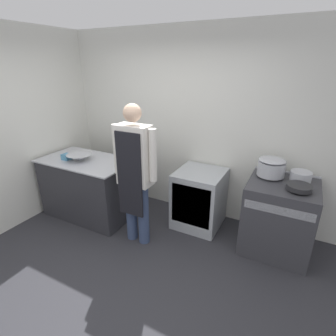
% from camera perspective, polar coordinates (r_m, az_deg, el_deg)
% --- Properties ---
extents(ground_plane, '(14.00, 14.00, 0.00)m').
position_cam_1_polar(ground_plane, '(3.18, -11.43, -22.46)').
color(ground_plane, '#2D2D33').
extents(wall_back, '(8.00, 0.05, 2.70)m').
position_cam_1_polar(wall_back, '(3.93, 3.74, 9.29)').
color(wall_back, silver).
rests_on(wall_back, ground_plane).
extents(wall_left, '(0.05, 8.00, 2.70)m').
position_cam_1_polar(wall_left, '(4.49, -24.50, 8.97)').
color(wall_left, silver).
rests_on(wall_left, ground_plane).
extents(prep_counter, '(1.36, 0.79, 0.89)m').
position_cam_1_polar(prep_counter, '(4.17, -16.73, -4.01)').
color(prep_counter, '#2D2D33').
rests_on(prep_counter, ground_plane).
extents(stove, '(0.78, 0.75, 0.92)m').
position_cam_1_polar(stove, '(3.53, 22.85, -9.76)').
color(stove, '#38383D').
rests_on(stove, ground_plane).
extents(fridge_unit, '(0.64, 0.66, 0.82)m').
position_cam_1_polar(fridge_unit, '(3.78, 6.80, -6.59)').
color(fridge_unit, '#A8ADB2').
rests_on(fridge_unit, ground_plane).
extents(person_cook, '(0.60, 0.24, 1.79)m').
position_cam_1_polar(person_cook, '(3.17, -7.25, -0.27)').
color(person_cook, '#38476B').
rests_on(person_cook, ground_plane).
extents(mixing_bowl, '(0.36, 0.36, 0.10)m').
position_cam_1_polar(mixing_bowl, '(3.98, -18.67, 2.19)').
color(mixing_bowl, '#B2B5BC').
rests_on(mixing_bowl, prep_counter).
extents(plastic_tub, '(0.11, 0.11, 0.08)m').
position_cam_1_polar(plastic_tub, '(4.10, -21.22, 2.30)').
color(plastic_tub, teal).
rests_on(plastic_tub, prep_counter).
extents(stock_pot, '(0.32, 0.32, 0.23)m').
position_cam_1_polar(stock_pot, '(3.41, 21.59, 0.27)').
color(stock_pot, '#B2B5BC').
rests_on(stock_pot, stove).
extents(saute_pan, '(0.27, 0.27, 0.05)m').
position_cam_1_polar(saute_pan, '(3.19, 26.65, -3.73)').
color(saute_pan, '#262628').
rests_on(saute_pan, stove).
extents(sauce_pot, '(0.24, 0.24, 0.11)m').
position_cam_1_polar(sauce_pot, '(3.42, 26.92, -1.58)').
color(sauce_pot, '#B2B5BC').
rests_on(sauce_pot, stove).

